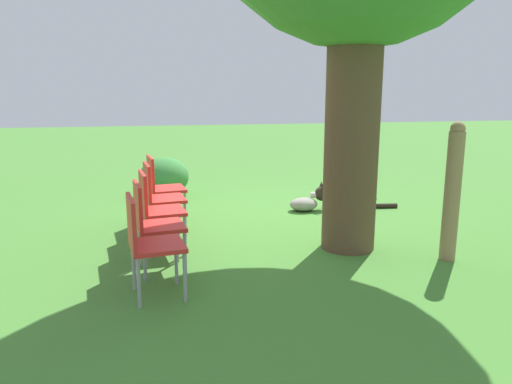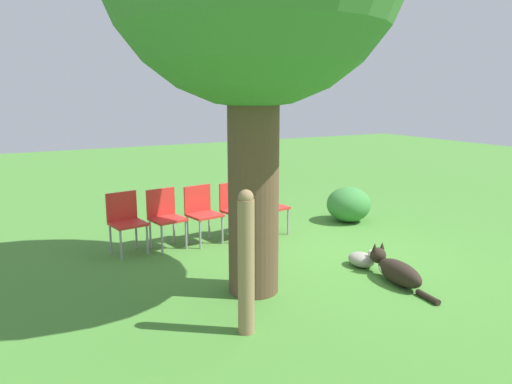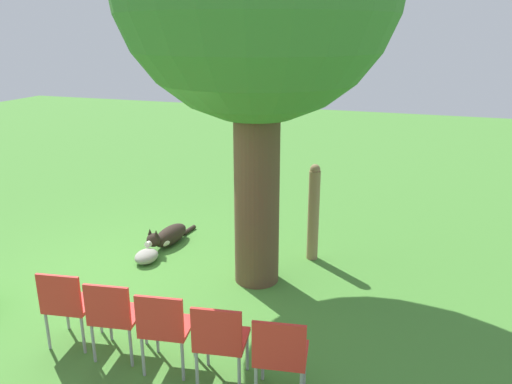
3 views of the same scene
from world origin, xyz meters
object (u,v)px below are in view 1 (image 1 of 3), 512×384
fence_post (452,192)px  red_chair_2 (155,206)px  red_chair_0 (161,184)px  red_chair_4 (147,239)px  dog (346,199)px  red_chair_1 (158,194)px  red_chair_3 (152,221)px

fence_post → red_chair_2: (2.84, -0.75, -0.20)m
red_chair_0 → red_chair_4: size_ratio=1.00×
red_chair_2 → red_chair_4: bearing=-101.5°
dog → red_chair_1: (2.55, 0.82, 0.35)m
dog → fence_post: size_ratio=0.90×
red_chair_4 → dog: bearing=34.6°
dog → red_chair_1: bearing=24.3°
red_chair_1 → red_chair_3: 1.11m
fence_post → dog: bearing=-83.0°
dog → red_chair_2: size_ratio=1.46×
red_chair_1 → red_chair_3: same height
red_chair_0 → red_chair_4: 2.23m
fence_post → red_chair_1: size_ratio=1.62×
red_chair_4 → red_chair_1: bearing=78.5°
red_chair_4 → red_chair_2: bearing=78.5°
fence_post → red_chair_3: (2.87, -0.19, -0.20)m
red_chair_3 → red_chair_4: 0.56m
dog → red_chair_0: red_chair_0 is taller
red_chair_1 → red_chair_0: bearing=78.5°
red_chair_0 → red_chair_4: bearing=-101.5°
red_chair_0 → fence_post: bearing=-42.5°
red_chair_0 → red_chair_2: bearing=-101.5°
fence_post → red_chair_3: 2.88m
red_chair_1 → red_chair_2: (0.03, 0.56, 0.00)m
dog → red_chair_2: red_chair_2 is taller
dog → red_chair_4: bearing=49.9°
fence_post → red_chair_0: (2.79, -1.86, -0.20)m
dog → red_chair_3: 3.27m
red_chair_2 → red_chair_3: bearing=-101.5°
red_chair_2 → red_chair_4: (0.05, 1.11, 0.00)m
red_chair_1 → red_chair_2: same height
red_chair_3 → red_chair_4: bearing=-101.5°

